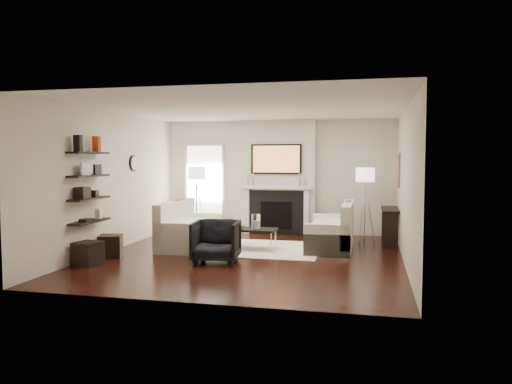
% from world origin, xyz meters
% --- Properties ---
extents(room_envelope, '(6.00, 6.00, 6.00)m').
position_xyz_m(room_envelope, '(0.00, 0.00, 1.35)').
color(room_envelope, black).
rests_on(room_envelope, ground).
extents(chimney_breast, '(1.80, 0.25, 2.70)m').
position_xyz_m(chimney_breast, '(0.00, 2.88, 1.35)').
color(chimney_breast, silver).
rests_on(chimney_breast, floor).
extents(fireplace_surround, '(1.30, 0.02, 1.04)m').
position_xyz_m(fireplace_surround, '(0.00, 2.74, 0.52)').
color(fireplace_surround, black).
rests_on(fireplace_surround, floor).
extents(firebox, '(0.75, 0.02, 0.65)m').
position_xyz_m(firebox, '(0.00, 2.73, 0.45)').
color(firebox, black).
rests_on(firebox, floor).
extents(mantel_pilaster_l, '(0.12, 0.08, 1.10)m').
position_xyz_m(mantel_pilaster_l, '(-0.72, 2.71, 0.55)').
color(mantel_pilaster_l, white).
rests_on(mantel_pilaster_l, floor).
extents(mantel_pilaster_r, '(0.12, 0.08, 1.10)m').
position_xyz_m(mantel_pilaster_r, '(0.72, 2.71, 0.55)').
color(mantel_pilaster_r, white).
rests_on(mantel_pilaster_r, floor).
extents(mantel_shelf, '(1.70, 0.18, 0.07)m').
position_xyz_m(mantel_shelf, '(0.00, 2.69, 1.12)').
color(mantel_shelf, white).
rests_on(mantel_shelf, chimney_breast).
extents(tv_body, '(1.20, 0.06, 0.70)m').
position_xyz_m(tv_body, '(0.00, 2.71, 1.78)').
color(tv_body, black).
rests_on(tv_body, chimney_breast).
extents(tv_screen, '(1.10, 0.00, 0.62)m').
position_xyz_m(tv_screen, '(0.00, 2.68, 1.78)').
color(tv_screen, '#BF723F').
rests_on(tv_screen, tv_body).
extents(candlestick_l_tall, '(0.04, 0.04, 0.30)m').
position_xyz_m(candlestick_l_tall, '(-0.55, 2.70, 1.30)').
color(candlestick_l_tall, silver).
rests_on(candlestick_l_tall, mantel_shelf).
extents(candlestick_l_short, '(0.04, 0.04, 0.24)m').
position_xyz_m(candlestick_l_short, '(-0.68, 2.70, 1.27)').
color(candlestick_l_short, silver).
rests_on(candlestick_l_short, mantel_shelf).
extents(candlestick_r_tall, '(0.04, 0.04, 0.30)m').
position_xyz_m(candlestick_r_tall, '(0.55, 2.70, 1.30)').
color(candlestick_r_tall, silver).
rests_on(candlestick_r_tall, mantel_shelf).
extents(candlestick_r_short, '(0.04, 0.04, 0.24)m').
position_xyz_m(candlestick_r_short, '(0.68, 2.70, 1.27)').
color(candlestick_r_short, silver).
rests_on(candlestick_r_short, mantel_shelf).
extents(hallway_panel, '(0.90, 0.02, 2.10)m').
position_xyz_m(hallway_panel, '(-1.85, 2.98, 1.05)').
color(hallway_panel, white).
rests_on(hallway_panel, floor).
extents(door_trim_l, '(0.06, 0.06, 2.16)m').
position_xyz_m(door_trim_l, '(-2.33, 2.96, 1.05)').
color(door_trim_l, white).
rests_on(door_trim_l, floor).
extents(door_trim_r, '(0.06, 0.06, 2.16)m').
position_xyz_m(door_trim_r, '(-1.37, 2.96, 1.05)').
color(door_trim_r, white).
rests_on(door_trim_r, floor).
extents(door_trim_top, '(1.02, 0.06, 0.06)m').
position_xyz_m(door_trim_top, '(-1.85, 2.96, 2.13)').
color(door_trim_top, white).
rests_on(door_trim_top, wall_back).
extents(rug, '(2.60, 2.00, 0.01)m').
position_xyz_m(rug, '(-0.06, 0.81, 0.01)').
color(rug, '#F3ECC7').
rests_on(rug, floor).
extents(loveseat_left_base, '(0.85, 1.80, 0.42)m').
position_xyz_m(loveseat_left_base, '(-1.39, 0.69, 0.21)').
color(loveseat_left_base, white).
rests_on(loveseat_left_base, floor).
extents(loveseat_left_back, '(0.18, 1.80, 0.80)m').
position_xyz_m(loveseat_left_back, '(-1.72, 0.69, 0.53)').
color(loveseat_left_back, white).
rests_on(loveseat_left_back, floor).
extents(loveseat_left_arm_n, '(0.85, 0.18, 0.60)m').
position_xyz_m(loveseat_left_arm_n, '(-1.39, -0.12, 0.30)').
color(loveseat_left_arm_n, white).
rests_on(loveseat_left_arm_n, floor).
extents(loveseat_left_arm_s, '(0.85, 0.18, 0.60)m').
position_xyz_m(loveseat_left_arm_s, '(-1.39, 1.50, 0.30)').
color(loveseat_left_arm_s, white).
rests_on(loveseat_left_arm_s, floor).
extents(loveseat_left_cushion, '(0.63, 1.44, 0.10)m').
position_xyz_m(loveseat_left_cushion, '(-1.34, 0.69, 0.47)').
color(loveseat_left_cushion, white).
rests_on(loveseat_left_cushion, loveseat_left_base).
extents(pillow_left_orange, '(0.10, 0.42, 0.42)m').
position_xyz_m(pillow_left_orange, '(-1.72, 0.99, 0.73)').
color(pillow_left_orange, '#AC3B15').
rests_on(pillow_left_orange, loveseat_left_cushion).
extents(pillow_left_charcoal, '(0.10, 0.40, 0.40)m').
position_xyz_m(pillow_left_charcoal, '(-1.72, 0.39, 0.72)').
color(pillow_left_charcoal, black).
rests_on(pillow_left_charcoal, loveseat_left_cushion).
extents(loveseat_right_base, '(0.85, 1.80, 0.42)m').
position_xyz_m(loveseat_right_base, '(1.40, 1.13, 0.21)').
color(loveseat_right_base, white).
rests_on(loveseat_right_base, floor).
extents(loveseat_right_back, '(0.18, 1.80, 0.80)m').
position_xyz_m(loveseat_right_back, '(1.74, 1.13, 0.53)').
color(loveseat_right_back, white).
rests_on(loveseat_right_back, floor).
extents(loveseat_right_arm_n, '(0.85, 0.18, 0.60)m').
position_xyz_m(loveseat_right_arm_n, '(1.40, 0.32, 0.30)').
color(loveseat_right_arm_n, white).
rests_on(loveseat_right_arm_n, floor).
extents(loveseat_right_arm_s, '(0.85, 0.18, 0.60)m').
position_xyz_m(loveseat_right_arm_s, '(1.40, 1.94, 0.30)').
color(loveseat_right_arm_s, white).
rests_on(loveseat_right_arm_s, floor).
extents(loveseat_right_cushion, '(0.63, 1.44, 0.10)m').
position_xyz_m(loveseat_right_cushion, '(1.35, 1.13, 0.47)').
color(loveseat_right_cushion, white).
rests_on(loveseat_right_cushion, loveseat_right_base).
extents(pillow_right_orange, '(0.10, 0.42, 0.42)m').
position_xyz_m(pillow_right_orange, '(1.74, 1.43, 0.73)').
color(pillow_right_orange, '#AC3B15').
rests_on(pillow_right_orange, loveseat_right_cushion).
extents(pillow_right_charcoal, '(0.10, 0.40, 0.40)m').
position_xyz_m(pillow_right_charcoal, '(1.74, 0.83, 0.72)').
color(pillow_right_charcoal, black).
rests_on(pillow_right_charcoal, loveseat_right_cushion).
extents(coffee_table, '(1.10, 0.55, 0.04)m').
position_xyz_m(coffee_table, '(-0.17, 0.69, 0.40)').
color(coffee_table, black).
rests_on(coffee_table, floor).
extents(coffee_leg_nw, '(0.02, 0.02, 0.38)m').
position_xyz_m(coffee_leg_nw, '(-0.67, 0.47, 0.19)').
color(coffee_leg_nw, silver).
rests_on(coffee_leg_nw, floor).
extents(coffee_leg_ne, '(0.02, 0.02, 0.38)m').
position_xyz_m(coffee_leg_ne, '(0.33, 0.47, 0.19)').
color(coffee_leg_ne, silver).
rests_on(coffee_leg_ne, floor).
extents(coffee_leg_sw, '(0.02, 0.02, 0.38)m').
position_xyz_m(coffee_leg_sw, '(-0.67, 0.91, 0.19)').
color(coffee_leg_sw, silver).
rests_on(coffee_leg_sw, floor).
extents(coffee_leg_se, '(0.02, 0.02, 0.38)m').
position_xyz_m(coffee_leg_se, '(0.33, 0.91, 0.19)').
color(coffee_leg_se, silver).
rests_on(coffee_leg_se, floor).
extents(hurricane_glass, '(0.17, 0.17, 0.31)m').
position_xyz_m(hurricane_glass, '(-0.02, 0.69, 0.56)').
color(hurricane_glass, white).
rests_on(hurricane_glass, coffee_table).
extents(hurricane_candle, '(0.11, 0.11, 0.17)m').
position_xyz_m(hurricane_candle, '(-0.02, 0.69, 0.50)').
color(hurricane_candle, white).
rests_on(hurricane_candle, coffee_table).
extents(copper_bowl, '(0.32, 0.32, 0.05)m').
position_xyz_m(copper_bowl, '(-0.42, 0.69, 0.45)').
color(copper_bowl, orange).
rests_on(copper_bowl, coffee_table).
extents(armchair, '(0.85, 0.81, 0.80)m').
position_xyz_m(armchair, '(-0.44, -0.58, 0.40)').
color(armchair, black).
rests_on(armchair, floor).
extents(lamp_left_post, '(0.02, 0.02, 1.20)m').
position_xyz_m(lamp_left_post, '(-1.85, 2.37, 0.60)').
color(lamp_left_post, silver).
rests_on(lamp_left_post, floor).
extents(lamp_left_shade, '(0.40, 0.40, 0.30)m').
position_xyz_m(lamp_left_shade, '(-1.85, 2.37, 1.45)').
color(lamp_left_shade, white).
rests_on(lamp_left_shade, lamp_left_post).
extents(lamp_left_leg_a, '(0.25, 0.02, 1.23)m').
position_xyz_m(lamp_left_leg_a, '(-1.74, 2.37, 0.60)').
color(lamp_left_leg_a, silver).
rests_on(lamp_left_leg_a, floor).
extents(lamp_left_leg_b, '(0.14, 0.22, 1.23)m').
position_xyz_m(lamp_left_leg_b, '(-1.91, 2.46, 0.60)').
color(lamp_left_leg_b, silver).
rests_on(lamp_left_leg_b, floor).
extents(lamp_left_leg_c, '(0.14, 0.22, 1.23)m').
position_xyz_m(lamp_left_leg_c, '(-1.91, 2.27, 0.60)').
color(lamp_left_leg_c, silver).
rests_on(lamp_left_leg_c, floor).
extents(lamp_right_post, '(0.02, 0.02, 1.20)m').
position_xyz_m(lamp_right_post, '(2.05, 2.19, 0.60)').
color(lamp_right_post, silver).
rests_on(lamp_right_post, floor).
extents(lamp_right_shade, '(0.40, 0.40, 0.30)m').
position_xyz_m(lamp_right_shade, '(2.05, 2.19, 1.45)').
color(lamp_right_shade, white).
rests_on(lamp_right_shade, lamp_right_post).
extents(lamp_right_leg_a, '(0.25, 0.02, 1.23)m').
position_xyz_m(lamp_right_leg_a, '(2.16, 2.19, 0.60)').
color(lamp_right_leg_a, silver).
rests_on(lamp_right_leg_a, floor).
extents(lamp_right_leg_b, '(0.14, 0.22, 1.23)m').
position_xyz_m(lamp_right_leg_b, '(2.00, 2.28, 0.60)').
color(lamp_right_leg_b, silver).
rests_on(lamp_right_leg_b, floor).
extents(lamp_right_leg_c, '(0.14, 0.22, 1.23)m').
position_xyz_m(lamp_right_leg_c, '(1.99, 2.09, 0.60)').
color(lamp_right_leg_c, silver).
rests_on(lamp_right_leg_c, floor).
extents(console_top, '(0.35, 1.20, 0.04)m').
position_xyz_m(console_top, '(2.57, 1.99, 0.73)').
color(console_top, black).
rests_on(console_top, floor).
extents(console_leg_n, '(0.30, 0.04, 0.71)m').
position_xyz_m(console_leg_n, '(2.57, 1.44, 0.35)').
color(console_leg_n, black).
rests_on(console_leg_n, floor).
extents(console_leg_s, '(0.30, 0.04, 0.71)m').
position_xyz_m(console_leg_s, '(2.57, 2.54, 0.35)').
color(console_leg_s, black).
rests_on(console_leg_s, floor).
extents(wall_art, '(0.03, 0.70, 0.70)m').
position_xyz_m(wall_art, '(2.73, 2.05, 1.55)').
color(wall_art, '#995E4C').
rests_on(wall_art, wall_right).
extents(shelf_bottom, '(0.25, 1.00, 0.03)m').
position_xyz_m(shelf_bottom, '(-2.62, -1.00, 0.70)').
color(shelf_bottom, black).
rests_on(shelf_bottom, wall_left).
extents(shelf_lower, '(0.25, 1.00, 0.04)m').
position_xyz_m(shelf_lower, '(-2.62, -1.00, 1.10)').
color(shelf_lower, black).
rests_on(shelf_lower, wall_left).
extents(shelf_upper, '(0.25, 1.00, 0.04)m').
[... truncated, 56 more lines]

